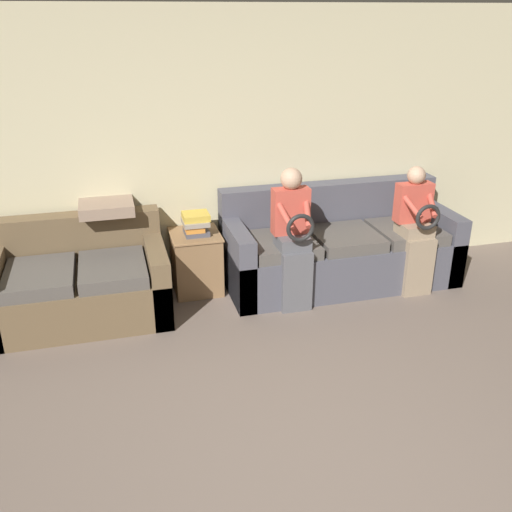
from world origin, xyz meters
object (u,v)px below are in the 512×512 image
(couch_main, at_px, (339,249))
(child_left_seated, at_px, (293,233))
(child_right_seated, at_px, (416,226))
(book_stack, at_px, (195,224))
(throw_pillow, at_px, (106,206))
(couch_side, at_px, (79,283))
(side_shelf, at_px, (196,261))

(couch_main, height_order, child_left_seated, child_left_seated)
(child_right_seated, height_order, book_stack, child_right_seated)
(child_left_seated, bearing_deg, child_right_seated, -0.33)
(couch_main, height_order, throw_pillow, couch_main)
(couch_main, distance_m, throw_pillow, 2.24)
(couch_main, xyz_separation_m, book_stack, (-1.38, 0.15, 0.34))
(couch_side, relative_size, side_shelf, 2.61)
(couch_main, bearing_deg, child_right_seated, -31.53)
(couch_main, relative_size, child_left_seated, 1.78)
(child_right_seated, bearing_deg, throw_pillow, 166.80)
(couch_side, bearing_deg, child_right_seated, -5.78)
(couch_side, relative_size, throw_pillow, 3.17)
(couch_side, relative_size, book_stack, 5.74)
(child_left_seated, bearing_deg, book_stack, 146.86)
(child_left_seated, bearing_deg, throw_pillow, 157.66)
(couch_side, height_order, child_left_seated, child_left_seated)
(child_left_seated, relative_size, child_right_seated, 1.06)
(throw_pillow, bearing_deg, couch_side, -131.40)
(side_shelf, height_order, throw_pillow, throw_pillow)
(couch_side, distance_m, child_right_seated, 3.09)
(side_shelf, bearing_deg, throw_pillow, 171.01)
(couch_main, distance_m, book_stack, 1.43)
(child_right_seated, bearing_deg, book_stack, 165.38)
(couch_main, bearing_deg, child_left_seated, -148.96)
(side_shelf, relative_size, book_stack, 2.20)
(throw_pillow, bearing_deg, child_right_seated, -13.20)
(child_left_seated, xyz_separation_m, book_stack, (-0.78, 0.51, -0.02))
(couch_main, bearing_deg, throw_pillow, 172.64)
(couch_side, height_order, throw_pillow, throw_pillow)
(book_stack, height_order, throw_pillow, throw_pillow)
(child_right_seated, bearing_deg, child_left_seated, 179.67)
(child_left_seated, xyz_separation_m, throw_pillow, (-1.55, 0.64, 0.18))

